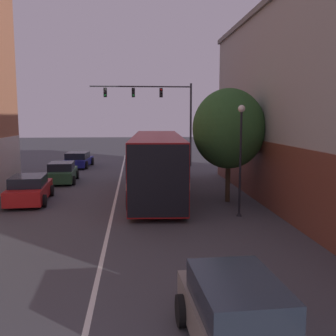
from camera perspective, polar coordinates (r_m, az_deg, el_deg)
The scene contains 9 objects.
lane_center_line at distance 21.72m, azimuth -7.58°, elevation -4.29°, with size 0.14×46.97×0.01m.
bus at distance 22.32m, azimuth -1.59°, elevation 1.01°, with size 3.42×13.01×3.36m.
hatchback_foreground at distance 7.75m, azimuth 10.45°, elevation -21.39°, with size 2.07×4.53×1.46m.
parked_car_left_near at distance 35.19m, azimuth -12.92°, elevation 1.16°, with size 2.40×4.59×1.32m.
parked_car_left_mid at distance 21.57m, azimuth -19.47°, elevation -2.93°, with size 2.27×4.46×1.40m.
parked_car_left_far at distance 27.39m, azimuth -15.13°, elevation -0.66°, with size 2.12×4.05×1.37m.
traffic_signal_gantry at distance 34.79m, azimuth -1.35°, elevation 9.16°, with size 8.87×0.36×7.28m.
street_lamp at distance 17.46m, azimuth 10.48°, elevation 2.14°, with size 0.32×0.32×4.91m.
street_tree_near at distance 20.40m, azimuth 8.81°, elevation 5.64°, with size 3.72×3.35×5.84m.
Camera 1 is at (1.05, -3.75, 4.43)m, focal length 42.00 mm.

